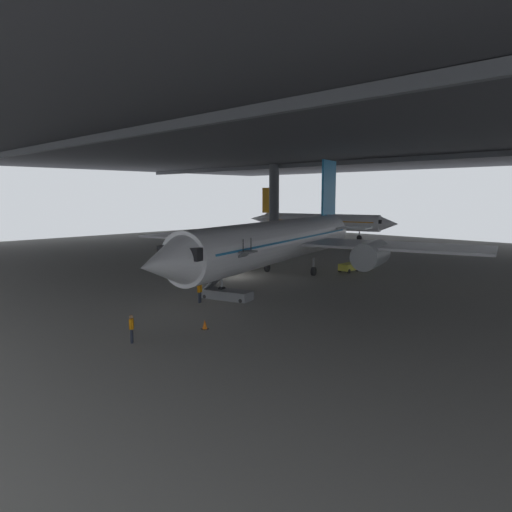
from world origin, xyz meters
The scene contains 9 objects.
ground_plane centered at (0.00, 0.00, 0.00)m, with size 110.00×110.00×0.00m, color gray.
hangar_structure centered at (-0.06, 13.77, 13.93)m, with size 121.00×99.00×14.56m.
airplane_main centered at (3.49, 3.11, 3.59)m, with size 38.29×38.81×12.22m.
boarding_stairs centered at (7.10, -7.19, 0.75)m, with size 4.57×2.54×4.82m.
crew_worker_near_nose centered at (11.47, -18.27, 0.89)m, with size 0.46×0.39×1.58m.
crew_worker_by_stairs centered at (6.57, -9.55, 0.92)m, with size 0.34×0.52×1.62m.
airplane_distant centered at (-19.42, 39.66, 3.08)m, with size 28.84×28.43×9.48m.
traffic_cone_orange centered at (12.29, -13.80, 0.29)m, with size 0.36×0.36×0.60m.
baggage_tug centered at (6.59, 10.49, 0.53)m, with size 1.29×2.21×0.90m.
Camera 1 is at (33.73, -31.35, 8.04)m, focal length 32.95 mm.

